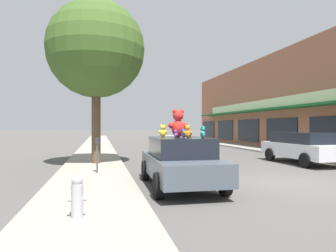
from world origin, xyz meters
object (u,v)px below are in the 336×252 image
teddy_bear_blue (184,133)px  teddy_bear_orange (187,131)px  teddy_bear_green (177,131)px  teddy_bear_yellow (163,131)px  teddy_bear_giant (178,124)px  teddy_bear_purple (176,134)px  plush_art_car (180,161)px  parked_car_far_center (303,146)px  parking_meter (97,150)px  teddy_bear_teal (203,132)px  teddy_bear_brown (190,133)px  street_tree (96,50)px  fire_hydrant (77,196)px

teddy_bear_blue → teddy_bear_orange: bearing=-169.5°
teddy_bear_green → teddy_bear_yellow: (-0.58, -0.42, 0.00)m
teddy_bear_giant → teddy_bear_purple: 0.65m
teddy_bear_purple → teddy_bear_yellow: bearing=-7.8°
plush_art_car → parked_car_far_center: (7.23, 4.00, 0.05)m
parked_car_far_center → parking_meter: (-9.66, -1.50, 0.11)m
teddy_bear_giant → parking_meter: teddy_bear_giant is taller
teddy_bear_teal → teddy_bear_purple: teddy_bear_teal is taller
teddy_bear_giant → teddy_bear_yellow: size_ratio=2.26×
teddy_bear_brown → parking_meter: size_ratio=0.19×
street_tree → parking_meter: (0.07, -3.02, -4.39)m
teddy_bear_brown → teddy_bear_teal: (-0.03, -1.31, 0.05)m
teddy_bear_green → teddy_bear_yellow: bearing=48.0°
teddy_bear_teal → fire_hydrant: size_ratio=0.43×
teddy_bear_brown → teddy_bear_purple: 1.17m
teddy_bear_brown → teddy_bear_green: teddy_bear_green is taller
teddy_bear_green → teddy_bear_purple: bearing=85.2°
plush_art_car → teddy_bear_teal: bearing=-47.1°
teddy_bear_yellow → street_tree: street_tree is taller
plush_art_car → teddy_bear_brown: 1.22m
teddy_bear_green → teddy_bear_giant: bearing=89.4°
teddy_bear_yellow → teddy_bear_purple: (0.23, -0.73, -0.07)m
teddy_bear_blue → parking_meter: teddy_bear_blue is taller
teddy_bear_brown → teddy_bear_blue: teddy_bear_blue is taller
teddy_bear_brown → street_tree: (-3.03, 4.78, 3.74)m
teddy_bear_brown → teddy_bear_purple: (-0.72, -0.92, -0.00)m
parked_car_far_center → teddy_bear_orange: bearing=-149.2°
parking_meter → plush_art_car: bearing=-45.8°
teddy_bear_teal → teddy_bear_purple: 0.79m
teddy_bear_green → parked_car_far_center: teddy_bear_green is taller
teddy_bear_blue → teddy_bear_purple: size_ratio=1.12×
teddy_bear_green → plush_art_car: bearing=92.2°
teddy_bear_brown → teddy_bear_purple: bearing=117.9°
parked_car_far_center → parking_meter: parked_car_far_center is taller
teddy_bear_orange → parking_meter: 3.82m
teddy_bear_blue → teddy_bear_teal: teddy_bear_teal is taller
teddy_bear_green → teddy_bear_yellow: teddy_bear_yellow is taller
plush_art_car → teddy_bear_brown: (0.54, 0.73, 0.81)m
teddy_bear_giant → teddy_bear_yellow: 0.53m
teddy_bear_giant → fire_hydrant: size_ratio=1.09×
teddy_bear_blue → parked_car_far_center: bearing=-99.9°
teddy_bear_orange → fire_hydrant: teddy_bear_orange is taller
teddy_bear_orange → teddy_bear_teal: teddy_bear_orange is taller
teddy_bear_giant → teddy_bear_green: 0.67m
parked_car_far_center → teddy_bear_giant: bearing=-153.2°
plush_art_car → teddy_bear_yellow: teddy_bear_yellow is taller
plush_art_car → teddy_bear_orange: bearing=-50.8°
teddy_bear_green → teddy_bear_brown: bearing=159.9°
teddy_bear_orange → fire_hydrant: size_ratio=0.48×
teddy_bear_brown → teddy_bear_yellow: bearing=77.0°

